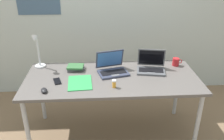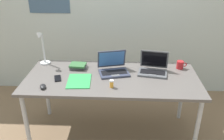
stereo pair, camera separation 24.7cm
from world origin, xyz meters
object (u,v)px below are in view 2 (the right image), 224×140
Objects in this scene: pill_bottle at (112,84)px; book_stack at (78,66)px; coffee_mug at (180,65)px; laptop_back_left at (153,69)px; laptop_by_keyboard at (113,69)px; cell_phone at (58,78)px; paper_folder_front_right at (79,81)px; computer_mouse at (43,86)px; desk_lamp at (42,49)px.

pill_bottle reaches higher than book_stack.
book_stack is 1.81× the size of coffee_mug.
laptop_by_keyboard is (-0.43, -0.02, 0.00)m from laptop_back_left.
cell_phone is 0.44× the size of paper_folder_front_right.
laptop_back_left reaches higher than book_stack.
laptop_back_left is at bearing 38.99° from pill_bottle.
computer_mouse is at bearing -154.63° from paper_folder_front_right.
laptop_back_left is at bearing 2.23° from computer_mouse.
cell_phone is 1.34m from coffee_mug.
coffee_mug reaches higher than cell_phone.
cell_phone is 0.23m from paper_folder_front_right.
pill_bottle is (-0.00, -0.33, -0.00)m from laptop_by_keyboard.
pill_bottle is at bearing -90.33° from laptop_by_keyboard.
desk_lamp reaches higher than paper_folder_front_right.
pill_bottle is (0.65, 0.05, 0.02)m from computer_mouse.
desk_lamp reaches higher than coffee_mug.
cell_phone is (-0.99, -0.20, -0.04)m from laptop_back_left.
book_stack reaches higher than computer_mouse.
desk_lamp is at bearing 169.43° from book_stack.
computer_mouse is at bearing -150.38° from laptop_by_keyboard.
paper_folder_front_right is at bearing 7.62° from computer_mouse.
laptop_back_left is at bearing 2.82° from laptop_by_keyboard.
desk_lamp is 1.25m from laptop_back_left.
cell_phone is (0.24, -0.34, -0.19)m from desk_lamp.
desk_lamp is at bearing 168.29° from laptop_by_keyboard.
computer_mouse reaches higher than cell_phone.
laptop_back_left is 0.43m from laptop_by_keyboard.
desk_lamp reaches higher than cell_phone.
pill_bottle reaches higher than computer_mouse.
desk_lamp is 0.64m from paper_folder_front_right.
pill_bottle is 0.58m from book_stack.
desk_lamp is 1.29× the size of paper_folder_front_right.
laptop_back_left reaches higher than pill_bottle.
pill_bottle is at bearing -46.39° from book_stack.
cell_phone is 0.66× the size of book_stack.
desk_lamp is 3.54× the size of coffee_mug.
computer_mouse is 0.66m from pill_bottle.
desk_lamp is at bearing 140.67° from paper_folder_front_right.
computer_mouse is at bearing -74.26° from desk_lamp.
book_stack is 0.66× the size of paper_folder_front_right.
computer_mouse reaches higher than paper_folder_front_right.
laptop_by_keyboard is at bearing -11.71° from desk_lamp.
desk_lamp is at bearing 173.25° from laptop_back_left.
pill_bottle is at bearing -31.50° from desk_lamp.
book_stack is at bearing 133.61° from pill_bottle.
laptop_back_left is at bearing -6.75° from desk_lamp.
cell_phone is at bearing 169.28° from paper_folder_front_right.
computer_mouse is 0.71× the size of cell_phone.
laptop_back_left is 0.33m from coffee_mug.
book_stack reaches higher than cell_phone.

